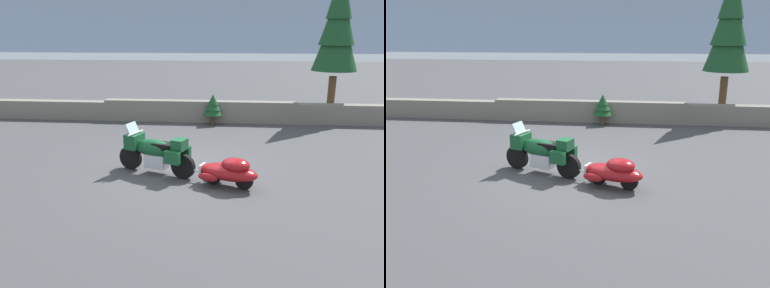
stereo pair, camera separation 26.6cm
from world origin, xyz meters
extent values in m
plane|color=#424244|center=(0.00, 0.00, 0.00)|extent=(80.00, 80.00, 0.00)
cube|color=slate|center=(-8.00, 6.15, 0.39)|extent=(8.00, 0.54, 0.79)
cube|color=slate|center=(0.00, 6.10, 0.45)|extent=(8.00, 0.48, 0.89)
cube|color=#8C9EB7|center=(0.00, 96.12, 8.00)|extent=(240.00, 80.00, 16.00)
cylinder|color=black|center=(-1.48, 0.04, 0.33)|extent=(0.67, 0.37, 0.66)
cylinder|color=black|center=(0.06, -0.56, 0.33)|extent=(0.67, 0.37, 0.66)
cube|color=silver|center=(-0.66, -0.28, 0.38)|extent=(0.72, 0.63, 0.36)
ellipsoid|color=#144C28|center=(-0.76, -0.24, 0.71)|extent=(1.28, 0.85, 0.48)
cube|color=#144C28|center=(-1.34, -0.01, 0.83)|extent=(0.53, 0.62, 0.40)
cube|color=#9EB7C6|center=(-1.38, 0.01, 1.16)|extent=(0.34, 0.48, 0.34)
cube|color=black|center=(-0.48, -0.35, 0.81)|extent=(0.65, 0.54, 0.16)
cube|color=#144C28|center=(-0.03, -0.52, 0.91)|extent=(0.44, 0.49, 0.28)
cube|color=#144C28|center=(-0.19, -0.78, 0.63)|extent=(0.43, 0.30, 0.32)
cube|color=#144C28|center=(0.03, -0.23, 0.63)|extent=(0.43, 0.30, 0.32)
cylinder|color=silver|center=(-1.29, -0.03, 1.06)|extent=(0.29, 0.67, 0.04)
cylinder|color=silver|center=(-1.43, 0.03, 0.58)|extent=(0.26, 0.16, 0.54)
cylinder|color=black|center=(0.85, -0.87, 0.22)|extent=(0.45, 0.25, 0.44)
cylinder|color=black|center=(1.62, -1.17, 0.22)|extent=(0.45, 0.25, 0.44)
ellipsoid|color=maroon|center=(1.24, -1.02, 0.38)|extent=(1.64, 1.18, 0.40)
ellipsoid|color=maroon|center=(1.40, -1.09, 0.60)|extent=(0.87, 0.78, 0.32)
cube|color=silver|center=(0.57, -0.76, 0.36)|extent=(0.17, 0.32, 0.24)
ellipsoid|color=maroon|center=(0.73, -1.17, 0.28)|extent=(0.54, 0.32, 0.20)
ellipsoid|color=maroon|center=(0.97, -0.57, 0.28)|extent=(0.54, 0.32, 0.20)
cylinder|color=silver|center=(0.21, -0.62, 0.27)|extent=(0.67, 0.30, 0.05)
cylinder|color=brown|center=(5.63, 7.25, 0.92)|extent=(0.32, 0.32, 1.83)
cone|color=#194723|center=(5.63, 7.25, 3.52)|extent=(1.87, 1.87, 2.89)
cone|color=#194723|center=(5.63, 7.25, 4.39)|extent=(1.45, 1.45, 2.53)
cylinder|color=brown|center=(0.58, 5.68, 0.18)|extent=(0.16, 0.16, 0.36)
cone|color=#194723|center=(0.58, 5.68, 0.68)|extent=(0.81, 0.81, 0.56)
cone|color=#194723|center=(0.58, 5.68, 0.85)|extent=(0.63, 0.63, 0.49)
cone|color=#194723|center=(0.58, 5.68, 1.02)|extent=(0.45, 0.45, 0.42)
camera|label=1|loc=(1.16, -10.20, 3.76)|focal=36.99mm
camera|label=2|loc=(1.43, -10.18, 3.76)|focal=36.99mm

